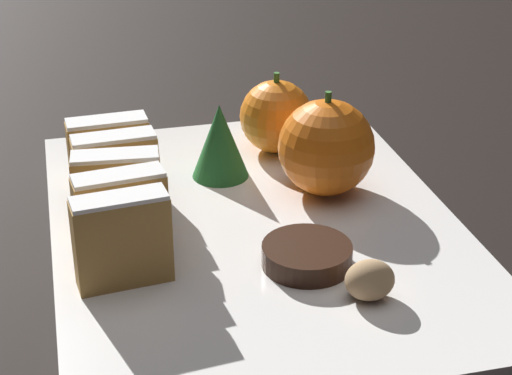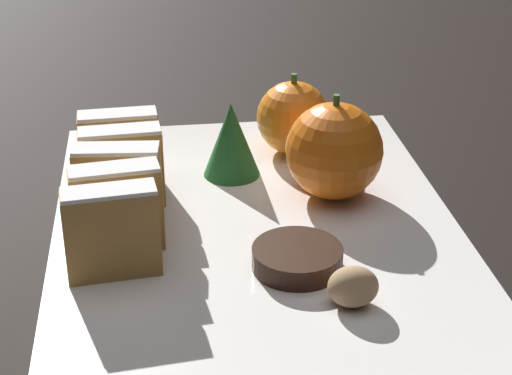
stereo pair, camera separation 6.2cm
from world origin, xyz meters
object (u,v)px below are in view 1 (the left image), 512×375
at_px(walnut, 370,280).
at_px(orange_far, 276,116).
at_px(chocolate_cookie, 307,255).
at_px(orange_near, 326,147).

bearing_deg(walnut, orange_far, 89.66).
height_order(walnut, chocolate_cookie, walnut).
bearing_deg(chocolate_cookie, walnut, -60.07).
distance_m(walnut, chocolate_cookie, 0.06).
relative_size(orange_near, orange_far, 1.18).
bearing_deg(orange_far, walnut, -90.34).
bearing_deg(orange_near, orange_far, 101.49).
bearing_deg(chocolate_cookie, orange_near, 65.93).
distance_m(orange_near, orange_far, 0.09).
relative_size(orange_near, walnut, 2.58).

